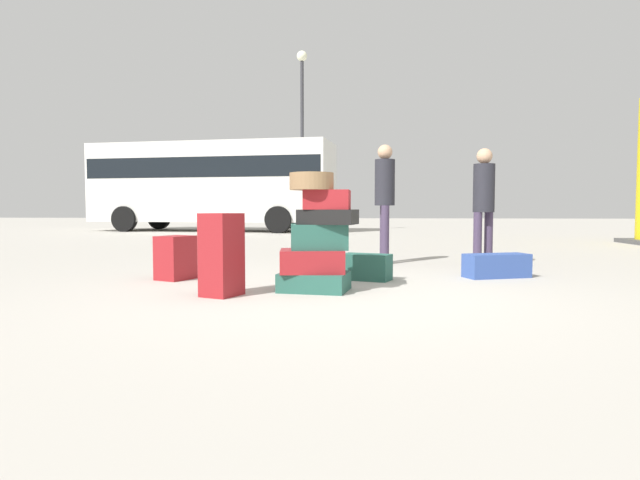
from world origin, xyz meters
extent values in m
plane|color=#ADA89E|center=(0.00, 0.00, 0.00)|extent=(80.00, 80.00, 0.00)
cube|color=#26594C|center=(-0.23, 0.31, 0.09)|extent=(0.73, 0.61, 0.19)
cube|color=maroon|center=(-0.26, 0.33, 0.30)|extent=(0.69, 0.56, 0.23)
cube|color=#26594C|center=(-0.19, 0.37, 0.54)|extent=(0.62, 0.51, 0.26)
cube|color=black|center=(-0.10, 0.35, 0.74)|extent=(0.61, 0.51, 0.15)
cube|color=maroon|center=(-0.10, 0.32, 0.92)|extent=(0.46, 0.36, 0.19)
cylinder|color=olive|center=(-0.26, 0.27, 1.10)|extent=(0.44, 0.44, 0.17)
cube|color=#334F99|center=(1.85, 1.55, 0.14)|extent=(0.83, 0.55, 0.28)
cube|color=maroon|center=(-1.08, -0.07, 0.39)|extent=(0.40, 0.44, 0.78)
cube|color=maroon|center=(-1.93, 1.04, 0.25)|extent=(0.45, 0.49, 0.51)
cube|color=#26594C|center=(0.29, 1.18, 0.15)|extent=(0.62, 0.46, 0.30)
cylinder|color=#3F334C|center=(2.04, 2.87, 0.39)|extent=(0.12, 0.12, 0.78)
cylinder|color=#3F334C|center=(1.86, 2.74, 0.39)|extent=(0.12, 0.12, 0.78)
cylinder|color=#26262D|center=(1.95, 2.81, 1.12)|extent=(0.30, 0.30, 0.68)
sphere|color=tan|center=(1.95, 2.81, 1.57)|extent=(0.22, 0.22, 0.22)
cylinder|color=#3F334C|center=(0.55, 3.21, 0.44)|extent=(0.12, 0.12, 0.87)
cylinder|color=#3F334C|center=(0.56, 2.99, 0.44)|extent=(0.12, 0.12, 0.87)
cylinder|color=#26262D|center=(0.56, 3.10, 1.22)|extent=(0.30, 0.30, 0.69)
sphere|color=tan|center=(0.56, 3.10, 1.67)|extent=(0.22, 0.22, 0.22)
cube|color=silver|center=(-5.30, 14.39, 1.75)|extent=(8.95, 3.52, 2.80)
cube|color=black|center=(-5.30, 14.39, 2.24)|extent=(8.78, 3.51, 0.70)
cylinder|color=black|center=(-2.34, 15.29, 0.45)|extent=(0.92, 0.35, 0.90)
cylinder|color=black|center=(-2.64, 12.81, 0.45)|extent=(0.92, 0.35, 0.90)
cylinder|color=black|center=(-7.97, 15.96, 0.45)|extent=(0.92, 0.35, 0.90)
cylinder|color=black|center=(-8.26, 13.48, 0.45)|extent=(0.92, 0.35, 0.90)
cylinder|color=#333338|center=(-1.96, 13.82, 2.97)|extent=(0.12, 0.12, 5.95)
sphere|color=#F2F2CC|center=(-1.96, 13.82, 6.07)|extent=(0.36, 0.36, 0.36)
camera|label=1|loc=(0.29, -5.10, 0.83)|focal=30.52mm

